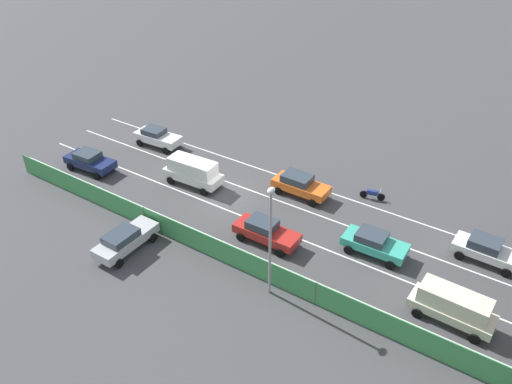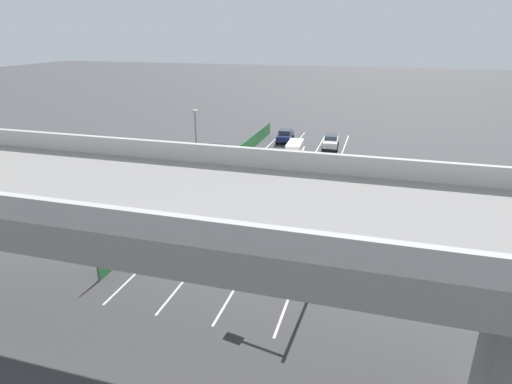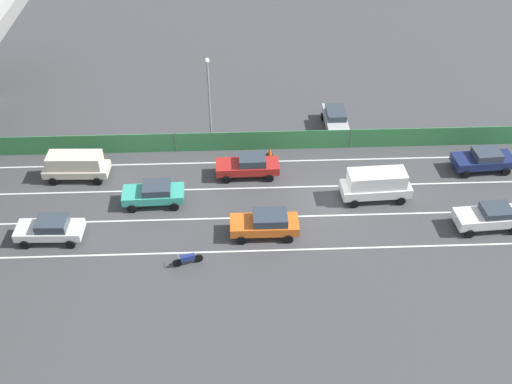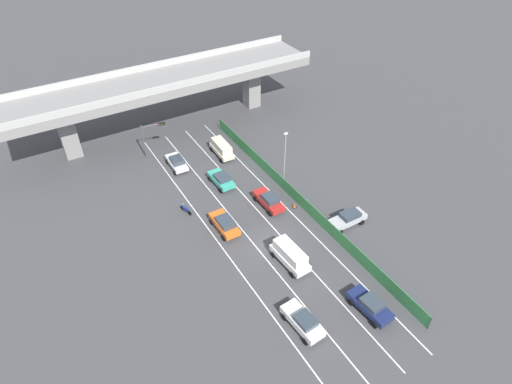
% 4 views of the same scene
% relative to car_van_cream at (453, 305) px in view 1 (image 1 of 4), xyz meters
% --- Properties ---
extents(ground_plane, '(300.00, 300.00, 0.00)m').
position_rel_car_van_cream_xyz_m(ground_plane, '(-3.36, -18.47, -1.19)').
color(ground_plane, '#424244').
extents(lane_line_left_edge, '(0.14, 45.16, 0.01)m').
position_rel_car_van_cream_xyz_m(lane_line_left_edge, '(-8.20, -13.89, -1.19)').
color(lane_line_left_edge, silver).
rests_on(lane_line_left_edge, ground).
extents(lane_line_mid_left, '(0.14, 45.16, 0.01)m').
position_rel_car_van_cream_xyz_m(lane_line_mid_left, '(-4.97, -13.89, -1.19)').
color(lane_line_mid_left, silver).
rests_on(lane_line_mid_left, ground).
extents(lane_line_mid_right, '(0.14, 45.16, 0.01)m').
position_rel_car_van_cream_xyz_m(lane_line_mid_right, '(-1.74, -13.89, -1.19)').
color(lane_line_mid_right, silver).
rests_on(lane_line_mid_right, ground).
extents(lane_line_right_edge, '(0.14, 45.16, 0.01)m').
position_rel_car_van_cream_xyz_m(lane_line_right_edge, '(1.48, -13.89, -1.19)').
color(lane_line_right_edge, silver).
rests_on(lane_line_right_edge, ground).
extents(green_fence, '(0.10, 41.26, 1.66)m').
position_rel_car_van_cream_xyz_m(green_fence, '(3.12, -13.89, -0.36)').
color(green_fence, '#3D8E4C').
rests_on(green_fence, ground).
extents(car_van_cream, '(2.07, 4.77, 2.08)m').
position_rel_car_van_cream_xyz_m(car_van_cream, '(0.00, 0.00, 0.00)').
color(car_van_cream, beige).
rests_on(car_van_cream, ground).
extents(car_taxi_orange, '(2.03, 4.49, 1.69)m').
position_rel_car_van_cream_xyz_m(car_taxi_orange, '(-6.62, -13.59, -0.25)').
color(car_taxi_orange, orange).
rests_on(car_taxi_orange, ground).
extents(car_sedan_navy, '(2.27, 4.57, 1.64)m').
position_rel_car_van_cream_xyz_m(car_sedan_navy, '(-0.13, -30.27, -0.28)').
color(car_sedan_navy, navy).
rests_on(car_sedan_navy, ground).
extents(car_van_white, '(2.23, 4.95, 2.25)m').
position_rel_car_van_cream_xyz_m(car_van_white, '(-3.18, -21.51, 0.08)').
color(car_van_white, silver).
rests_on(car_van_white, ground).
extents(car_taxi_teal, '(2.14, 4.30, 1.59)m').
position_rel_car_van_cream_xyz_m(car_taxi_teal, '(-3.13, -5.98, -0.30)').
color(car_taxi_teal, teal).
rests_on(car_taxi_teal, ground).
extents(car_sedan_white, '(2.20, 4.55, 1.66)m').
position_rel_car_van_cream_xyz_m(car_sedan_white, '(-6.51, -28.49, -0.27)').
color(car_sedan_white, white).
rests_on(car_sedan_white, ground).
extents(car_sedan_red, '(1.99, 4.66, 1.69)m').
position_rel_car_van_cream_xyz_m(car_sedan_red, '(-0.19, -12.65, -0.28)').
color(car_sedan_red, red).
rests_on(car_sedan_red, ground).
extents(car_hatchback_white, '(2.06, 4.34, 1.63)m').
position_rel_car_van_cream_xyz_m(car_hatchback_white, '(-6.54, 0.41, -0.30)').
color(car_hatchback_white, silver).
rests_on(car_hatchback_white, ground).
extents(motorcycle, '(0.76, 1.90, 0.93)m').
position_rel_car_van_cream_xyz_m(motorcycle, '(-9.21, -8.58, -0.73)').
color(motorcycle, black).
rests_on(motorcycle, ground).
extents(parked_wagon_silver, '(4.68, 1.94, 1.66)m').
position_rel_car_van_cream_xyz_m(parked_wagon_silver, '(5.78, -19.98, -0.27)').
color(parked_wagon_silver, '#B2B5B7').
rests_on(parked_wagon_silver, ground).
extents(street_lamp, '(0.60, 0.36, 7.58)m').
position_rel_car_van_cream_xyz_m(street_lamp, '(3.80, -9.82, 3.37)').
color(street_lamp, gray).
rests_on(street_lamp, ground).
extents(traffic_cone, '(0.47, 0.47, 0.60)m').
position_rel_car_van_cream_xyz_m(traffic_cone, '(2.35, -14.39, -0.91)').
color(traffic_cone, orange).
rests_on(traffic_cone, ground).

